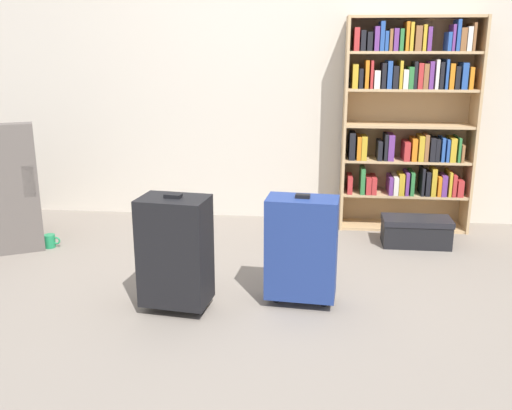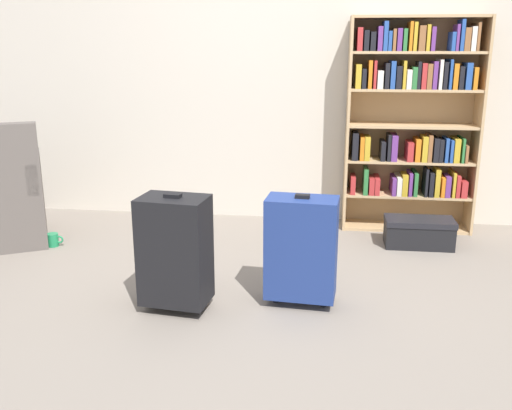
{
  "view_description": "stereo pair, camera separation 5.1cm",
  "coord_description": "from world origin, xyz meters",
  "px_view_note": "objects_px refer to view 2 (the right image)",
  "views": [
    {
      "loc": [
        0.3,
        -2.7,
        1.4
      ],
      "look_at": [
        -0.02,
        0.3,
        0.55
      ],
      "focal_mm": 39.7,
      "sensor_mm": 36.0,
      "label": 1
    },
    {
      "loc": [
        0.35,
        -2.69,
        1.4
      ],
      "look_at": [
        -0.02,
        0.3,
        0.55
      ],
      "focal_mm": 39.7,
      "sensor_mm": 36.0,
      "label": 2
    }
  ],
  "objects_px": {
    "suitcase_navy_blue": "(301,248)",
    "suitcase_black": "(175,250)",
    "mug": "(53,240)",
    "bookshelf": "(412,118)",
    "storage_box": "(419,232)"
  },
  "relations": [
    {
      "from": "storage_box",
      "to": "suitcase_navy_blue",
      "type": "height_order",
      "value": "suitcase_navy_blue"
    },
    {
      "from": "bookshelf",
      "to": "suitcase_navy_blue",
      "type": "height_order",
      "value": "bookshelf"
    },
    {
      "from": "suitcase_navy_blue",
      "to": "suitcase_black",
      "type": "relative_size",
      "value": 0.97
    },
    {
      "from": "suitcase_navy_blue",
      "to": "suitcase_black",
      "type": "bearing_deg",
      "value": -167.36
    },
    {
      "from": "bookshelf",
      "to": "storage_box",
      "type": "distance_m",
      "value": 0.88
    },
    {
      "from": "mug",
      "to": "storage_box",
      "type": "distance_m",
      "value": 2.64
    },
    {
      "from": "bookshelf",
      "to": "storage_box",
      "type": "bearing_deg",
      "value": -83.98
    },
    {
      "from": "storage_box",
      "to": "suitcase_navy_blue",
      "type": "relative_size",
      "value": 0.77
    },
    {
      "from": "mug",
      "to": "suitcase_black",
      "type": "relative_size",
      "value": 0.18
    },
    {
      "from": "bookshelf",
      "to": "suitcase_navy_blue",
      "type": "bearing_deg",
      "value": -116.83
    },
    {
      "from": "mug",
      "to": "suitcase_black",
      "type": "distance_m",
      "value": 1.47
    },
    {
      "from": "suitcase_black",
      "to": "mug",
      "type": "bearing_deg",
      "value": 142.67
    },
    {
      "from": "bookshelf",
      "to": "suitcase_black",
      "type": "relative_size",
      "value": 2.45
    },
    {
      "from": "bookshelf",
      "to": "storage_box",
      "type": "relative_size",
      "value": 3.31
    },
    {
      "from": "storage_box",
      "to": "bookshelf",
      "type": "bearing_deg",
      "value": 96.02
    }
  ]
}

